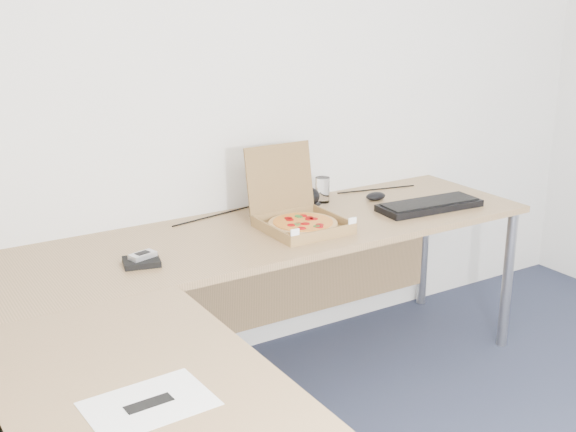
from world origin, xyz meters
TOP-DOWN VIEW (x-y plane):
  - desk at (-0.82, 0.97)m, footprint 2.50×2.20m
  - pizza_box at (-0.35, 1.34)m, footprint 0.33×0.38m
  - drinking_glass at (-0.04, 1.62)m, footprint 0.07×0.07m
  - keyboard at (0.32, 1.27)m, footprint 0.51×0.21m
  - mouse at (0.20, 1.52)m, footprint 0.12×0.10m
  - wallet at (-1.08, 1.30)m, footprint 0.16×0.14m
  - phone at (-1.07, 1.31)m, footprint 0.11×0.08m
  - paper_sheet at (-1.42, 0.39)m, footprint 0.32×0.23m
  - dome_speaker at (-0.11, 1.63)m, footprint 0.10×0.10m
  - cable_bundle at (-0.17, 1.68)m, footprint 0.64×0.13m

SIDE VIEW (x-z plane):
  - desk at x=-0.82m, z-range 0.34..1.07m
  - paper_sheet at x=-1.42m, z-range 0.73..0.73m
  - cable_bundle at x=-0.17m, z-range 0.73..0.74m
  - wallet at x=-1.08m, z-range 0.73..0.75m
  - keyboard at x=0.32m, z-range 0.73..0.76m
  - mouse at x=0.20m, z-range 0.73..0.77m
  - phone at x=-1.07m, z-range 0.75..0.77m
  - pizza_box at x=-0.35m, z-range 0.60..0.94m
  - dome_speaker at x=-0.11m, z-range 0.73..0.82m
  - drinking_glass at x=-0.04m, z-range 0.73..0.85m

